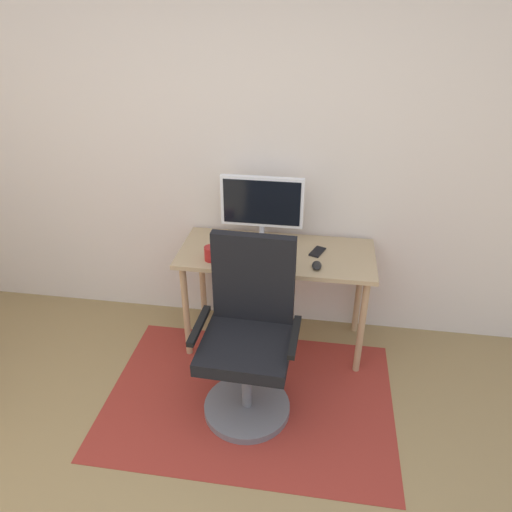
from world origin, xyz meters
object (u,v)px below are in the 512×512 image
at_px(computer_mouse, 317,265).
at_px(monitor, 262,204).
at_px(office_chair, 249,344).
at_px(coffee_cup, 211,253).
at_px(cell_phone, 317,252).
at_px(keyboard, 261,263).
at_px(desk, 276,264).

bearing_deg(computer_mouse, monitor, 141.87).
xyz_separation_m(computer_mouse, office_chair, (-0.36, -0.45, -0.30)).
height_order(coffee_cup, cell_phone, coffee_cup).
bearing_deg(cell_phone, keyboard, -127.67).
bearing_deg(computer_mouse, desk, 148.38).
xyz_separation_m(monitor, cell_phone, (0.39, -0.10, -0.27)).
xyz_separation_m(coffee_cup, office_chair, (0.31, -0.45, -0.33)).
relative_size(computer_mouse, office_chair, 0.09).
distance_m(keyboard, office_chair, 0.52).
relative_size(desk, computer_mouse, 12.38).
relative_size(desk, cell_phone, 9.20).
bearing_deg(desk, cell_phone, 7.32).
bearing_deg(coffee_cup, monitor, 47.16).
height_order(keyboard, coffee_cup, coffee_cup).
relative_size(monitor, coffee_cup, 5.97).
distance_m(desk, keyboard, 0.22).
height_order(coffee_cup, office_chair, office_chair).
bearing_deg(monitor, computer_mouse, -38.13).
relative_size(monitor, keyboard, 1.28).
distance_m(desk, coffee_cup, 0.46).
relative_size(cell_phone, office_chair, 0.13).
relative_size(desk, coffee_cup, 13.98).
height_order(desk, cell_phone, cell_phone).
height_order(desk, computer_mouse, computer_mouse).
distance_m(desk, cell_phone, 0.29).
distance_m(monitor, office_chair, 0.94).
xyz_separation_m(keyboard, computer_mouse, (0.35, 0.01, 0.01)).
distance_m(keyboard, coffee_cup, 0.32).
xyz_separation_m(keyboard, cell_phone, (0.35, 0.21, -0.00)).
relative_size(coffee_cup, cell_phone, 0.66).
bearing_deg(office_chair, monitor, 94.36).
bearing_deg(cell_phone, monitor, -174.26).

